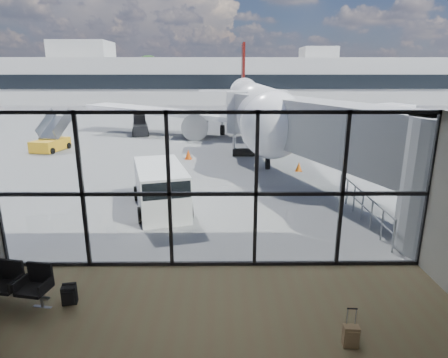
{
  "coord_description": "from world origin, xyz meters",
  "views": [
    {
      "loc": [
        0.25,
        -9.85,
        5.42
      ],
      "look_at": [
        0.34,
        3.0,
        1.78
      ],
      "focal_mm": 30.0,
      "sensor_mm": 36.0,
      "label": 1
    }
  ],
  "objects_px": {
    "belt_loader": "(140,129)",
    "service_van": "(161,188)",
    "suitcase": "(351,336)",
    "seating_row": "(8,280)",
    "mobile_stairs": "(51,143)",
    "airliner": "(251,103)",
    "backpack": "(69,295)"
  },
  "relations": [
    {
      "from": "belt_loader",
      "to": "service_van",
      "type": "bearing_deg",
      "value": -88.94
    },
    {
      "from": "suitcase",
      "to": "service_van",
      "type": "xyz_separation_m",
      "value": [
        -5.1,
        8.1,
        0.68
      ]
    },
    {
      "from": "seating_row",
      "to": "mobile_stairs",
      "type": "relative_size",
      "value": 0.65
    },
    {
      "from": "service_van",
      "to": "belt_loader",
      "type": "bearing_deg",
      "value": 88.69
    },
    {
      "from": "airliner",
      "to": "belt_loader",
      "type": "distance_m",
      "value": 10.41
    },
    {
      "from": "suitcase",
      "to": "airliner",
      "type": "xyz_separation_m",
      "value": [
        0.12,
        28.41,
        2.53
      ]
    },
    {
      "from": "backpack",
      "to": "seating_row",
      "type": "bearing_deg",
      "value": 164.06
    },
    {
      "from": "airliner",
      "to": "belt_loader",
      "type": "relative_size",
      "value": 9.35
    },
    {
      "from": "service_van",
      "to": "belt_loader",
      "type": "xyz_separation_m",
      "value": [
        -4.92,
        19.42,
        -0.38
      ]
    },
    {
      "from": "service_van",
      "to": "mobile_stairs",
      "type": "distance_m",
      "value": 15.8
    },
    {
      "from": "backpack",
      "to": "mobile_stairs",
      "type": "distance_m",
      "value": 20.77
    },
    {
      "from": "seating_row",
      "to": "belt_loader",
      "type": "height_order",
      "value": "belt_loader"
    },
    {
      "from": "backpack",
      "to": "service_van",
      "type": "bearing_deg",
      "value": 69.52
    },
    {
      "from": "backpack",
      "to": "suitcase",
      "type": "xyz_separation_m",
      "value": [
        6.33,
        -1.53,
        0.01
      ]
    },
    {
      "from": "backpack",
      "to": "airliner",
      "type": "xyz_separation_m",
      "value": [
        6.45,
        26.88,
        2.54
      ]
    },
    {
      "from": "seating_row",
      "to": "belt_loader",
      "type": "bearing_deg",
      "value": 105.35
    },
    {
      "from": "backpack",
      "to": "airliner",
      "type": "distance_m",
      "value": 27.76
    },
    {
      "from": "belt_loader",
      "to": "mobile_stairs",
      "type": "bearing_deg",
      "value": -138.13
    },
    {
      "from": "backpack",
      "to": "suitcase",
      "type": "bearing_deg",
      "value": -23.44
    },
    {
      "from": "seating_row",
      "to": "mobile_stairs",
      "type": "distance_m",
      "value": 20.03
    },
    {
      "from": "seating_row",
      "to": "backpack",
      "type": "height_order",
      "value": "seating_row"
    },
    {
      "from": "seating_row",
      "to": "service_van",
      "type": "height_order",
      "value": "service_van"
    },
    {
      "from": "airliner",
      "to": "service_van",
      "type": "height_order",
      "value": "airliner"
    },
    {
      "from": "backpack",
      "to": "mobile_stairs",
      "type": "height_order",
      "value": "mobile_stairs"
    },
    {
      "from": "service_van",
      "to": "mobile_stairs",
      "type": "height_order",
      "value": "mobile_stairs"
    },
    {
      "from": "mobile_stairs",
      "to": "seating_row",
      "type": "bearing_deg",
      "value": -58.11
    },
    {
      "from": "seating_row",
      "to": "service_van",
      "type": "xyz_separation_m",
      "value": [
        2.75,
        6.41,
        0.37
      ]
    },
    {
      "from": "seating_row",
      "to": "backpack",
      "type": "bearing_deg",
      "value": 4.47
    },
    {
      "from": "backpack",
      "to": "service_van",
      "type": "distance_m",
      "value": 6.72
    },
    {
      "from": "suitcase",
      "to": "belt_loader",
      "type": "height_order",
      "value": "belt_loader"
    },
    {
      "from": "suitcase",
      "to": "mobile_stairs",
      "type": "distance_m",
      "value": 25.32
    },
    {
      "from": "seating_row",
      "to": "service_van",
      "type": "bearing_deg",
      "value": 77.34
    }
  ]
}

